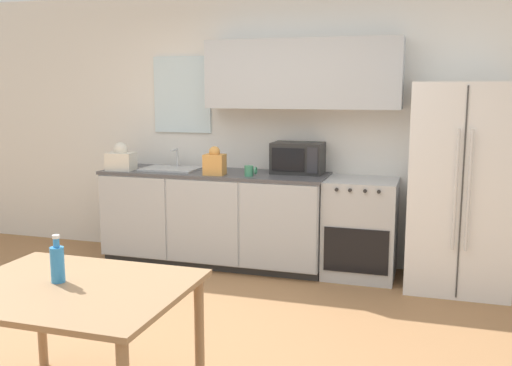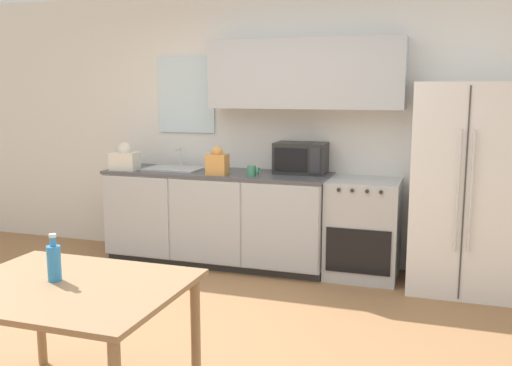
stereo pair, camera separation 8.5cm
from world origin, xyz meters
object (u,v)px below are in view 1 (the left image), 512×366
oven_range (360,228)px  refrigerator (460,187)px  drink_bottle (57,263)px  microwave (298,158)px  dining_table (72,302)px  coffee_mug (250,171)px

oven_range → refrigerator: 0.96m
oven_range → drink_bottle: drink_bottle is taller
microwave → dining_table: size_ratio=0.41×
oven_range → dining_table: oven_range is taller
coffee_mug → drink_bottle: bearing=-95.3°
refrigerator → drink_bottle: 3.43m
coffee_mug → dining_table: bearing=-92.9°
microwave → dining_table: bearing=-100.1°
microwave → drink_bottle: microwave is taller
refrigerator → drink_bottle: (-2.10, -2.71, -0.07)m
refrigerator → coffee_mug: refrigerator is taller
oven_range → drink_bottle: size_ratio=3.57×
oven_range → coffee_mug: size_ratio=7.75×
refrigerator → drink_bottle: refrigerator is taller
coffee_mug → drink_bottle: (-0.24, -2.57, -0.15)m
coffee_mug → drink_bottle: coffee_mug is taller
microwave → dining_table: (-0.52, -2.91, -0.44)m
oven_range → coffee_mug: 1.16m
coffee_mug → refrigerator: bearing=4.4°
drink_bottle → microwave: bearing=77.8°
oven_range → microwave: microwave is taller
dining_table → drink_bottle: size_ratio=4.66×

